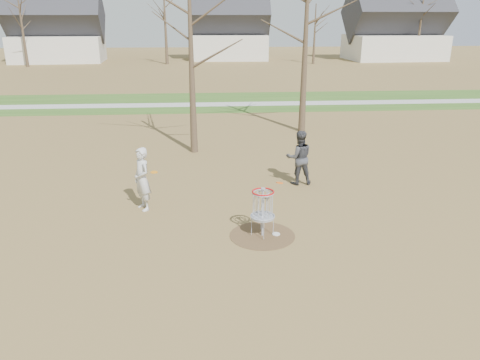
% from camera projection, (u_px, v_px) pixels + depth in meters
% --- Properties ---
extents(ground, '(160.00, 160.00, 0.00)m').
position_uv_depth(ground, '(262.00, 235.00, 12.81)').
color(ground, brown).
rests_on(ground, ground).
extents(green_band, '(160.00, 8.00, 0.01)m').
position_uv_depth(green_band, '(226.00, 102.00, 32.56)').
color(green_band, '#2D5119').
rests_on(green_band, ground).
extents(footpath, '(160.00, 1.50, 0.01)m').
position_uv_depth(footpath, '(227.00, 104.00, 31.61)').
color(footpath, '#9E9E99').
rests_on(footpath, green_band).
extents(dirt_circle, '(1.80, 1.80, 0.01)m').
position_uv_depth(dirt_circle, '(262.00, 235.00, 12.81)').
color(dirt_circle, '#47331E').
rests_on(dirt_circle, ground).
extents(player_standing, '(0.78, 0.86, 1.97)m').
position_uv_depth(player_standing, '(142.00, 179.00, 14.24)').
color(player_standing, silver).
rests_on(player_standing, ground).
extents(player_throwing, '(0.97, 0.77, 1.94)m').
position_uv_depth(player_throwing, '(299.00, 158.00, 16.45)').
color(player_throwing, '#38393E').
rests_on(player_throwing, ground).
extents(disc_grounded, '(0.22, 0.22, 0.02)m').
position_uv_depth(disc_grounded, '(276.00, 234.00, 12.86)').
color(disc_grounded, silver).
rests_on(disc_grounded, dirt_circle).
extents(discs_in_play, '(4.06, 0.29, 0.52)m').
position_uv_depth(discs_in_play, '(221.00, 178.00, 14.30)').
color(discs_in_play, '#FD5A0D').
rests_on(discs_in_play, ground).
extents(disc_golf_basket, '(0.64, 0.64, 1.35)m').
position_uv_depth(disc_golf_basket, '(263.00, 205.00, 12.51)').
color(disc_golf_basket, '#9EA3AD').
rests_on(disc_golf_basket, ground).
extents(bare_trees, '(52.62, 44.98, 9.00)m').
position_uv_depth(bare_trees, '(237.00, 19.00, 44.80)').
color(bare_trees, '#382B1E').
rests_on(bare_trees, ground).
extents(houses_row, '(56.51, 10.01, 7.26)m').
position_uv_depth(houses_row, '(248.00, 33.00, 61.36)').
color(houses_row, silver).
rests_on(houses_row, ground).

